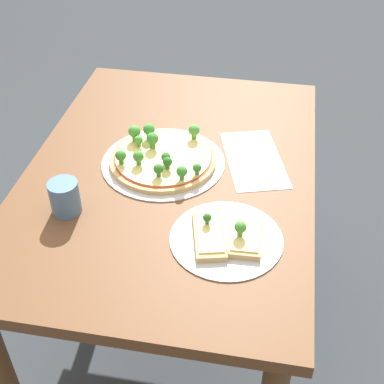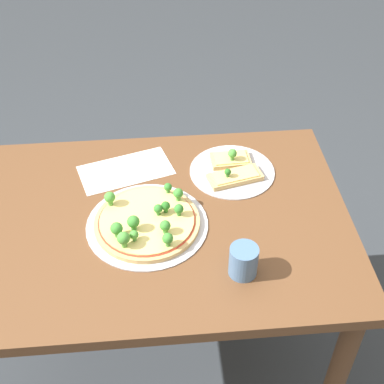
{
  "view_description": "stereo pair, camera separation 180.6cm",
  "coord_description": "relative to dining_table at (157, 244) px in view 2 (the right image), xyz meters",
  "views": [
    {
      "loc": [
        -1.16,
        -0.27,
        1.65
      ],
      "look_at": [
        -0.11,
        -0.08,
        0.78
      ],
      "focal_mm": 50.0,
      "sensor_mm": 36.0,
      "label": 1
    },
    {
      "loc": [
        -0.01,
        1.1,
        1.85
      ],
      "look_at": [
        -0.11,
        -0.08,
        0.78
      ],
      "focal_mm": 50.0,
      "sensor_mm": 36.0,
      "label": 2
    }
  ],
  "objects": [
    {
      "name": "ground_plane",
      "position": [
        0.0,
        0.0,
        -0.65
      ],
      "size": [
        8.0,
        8.0,
        0.0
      ],
      "primitive_type": "plane",
      "color": "#33383D"
    },
    {
      "name": "dining_table",
      "position": [
        0.0,
        0.0,
        0.0
      ],
      "size": [
        1.13,
        0.79,
        0.76
      ],
      "color": "brown",
      "rests_on": "ground_plane"
    },
    {
      "name": "pizza_tray_whole",
      "position": [
        0.03,
        0.03,
        0.13
      ],
      "size": [
        0.35,
        0.35,
        0.07
      ],
      "color": "#B7B7BC",
      "rests_on": "dining_table"
    },
    {
      "name": "pizza_tray_slice",
      "position": [
        -0.25,
        -0.19,
        0.12
      ],
      "size": [
        0.27,
        0.27,
        0.06
      ],
      "color": "#B7B7BC",
      "rests_on": "dining_table"
    },
    {
      "name": "drinking_cup",
      "position": [
        -0.22,
        0.22,
        0.15
      ],
      "size": [
        0.07,
        0.07,
        0.09
      ],
      "primitive_type": "cylinder",
      "color": "#4C7099",
      "rests_on": "dining_table"
    },
    {
      "name": "paper_menu",
      "position": [
        0.09,
        -0.23,
        0.11
      ],
      "size": [
        0.32,
        0.23,
        0.0
      ],
      "primitive_type": "cube",
      "rotation": [
        0.0,
        0.0,
        0.29
      ],
      "color": "white",
      "rests_on": "dining_table"
    }
  ]
}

